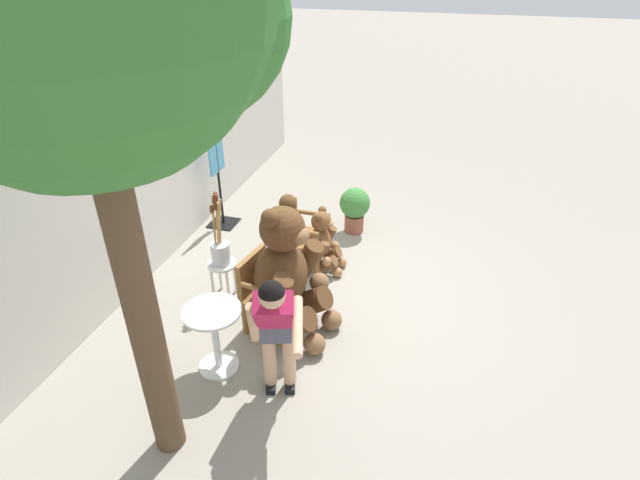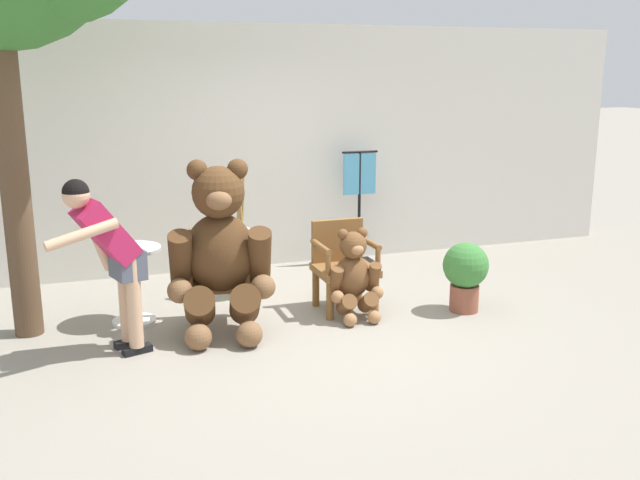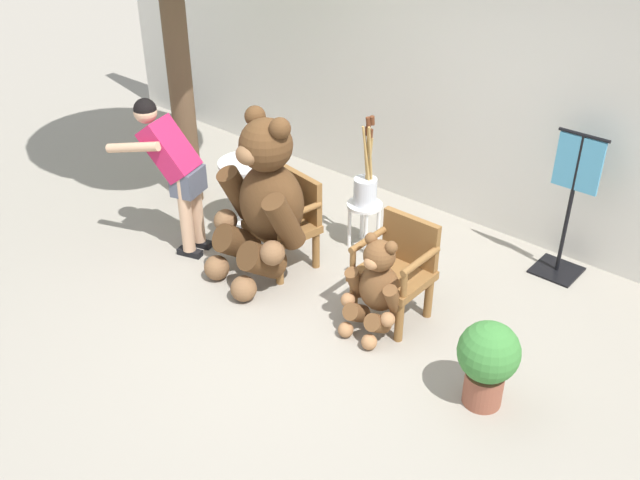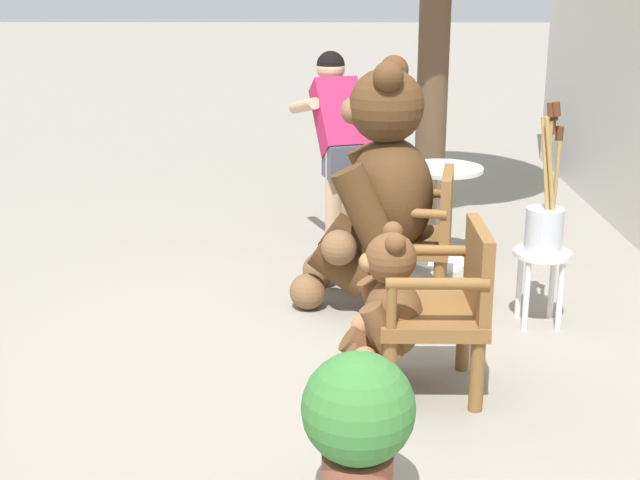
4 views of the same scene
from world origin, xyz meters
name	(u,v)px [view 4 (image 4 of 4)]	position (x,y,z in m)	size (l,w,h in m)	color
ground_plane	(335,340)	(0.00, 0.00, 0.00)	(60.00, 60.00, 0.00)	gray
wooden_chair_left	(418,233)	(-0.61, 0.53, 0.46)	(0.64, 0.61, 0.86)	brown
wooden_chair_right	(443,304)	(0.62, 0.53, 0.46)	(0.56, 0.52, 0.86)	brown
teddy_bear_large	(377,187)	(-0.63, 0.26, 0.76)	(0.95, 0.94, 1.55)	#4C3019
teddy_bear_small	(384,312)	(0.62, 0.24, 0.42)	(0.52, 0.48, 0.86)	brown
person_visitor	(340,137)	(-1.56, 0.05, 0.89)	(0.77, 0.64, 1.48)	black
white_stool	(541,268)	(-0.25, 1.22, 0.36)	(0.34, 0.34, 0.46)	white
brush_bucket	(545,219)	(-0.25, 1.22, 0.66)	(0.22, 0.22, 0.89)	silver
round_side_table	(442,204)	(-1.36, 0.77, 0.45)	(0.56, 0.56, 0.72)	white
potted_plant	(358,424)	(1.71, 0.07, 0.40)	(0.44, 0.44, 0.68)	brown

